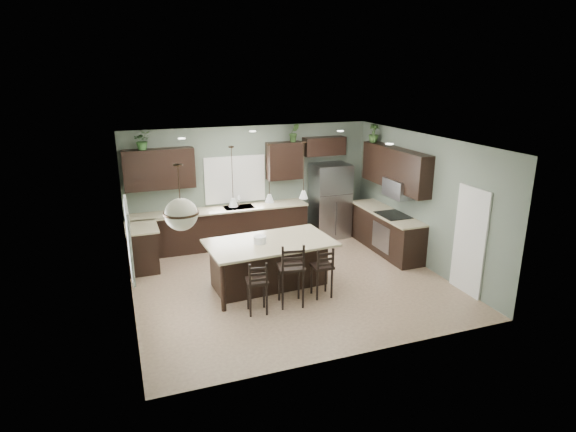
% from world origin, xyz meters
% --- Properties ---
extents(ground, '(6.00, 6.00, 0.00)m').
position_xyz_m(ground, '(0.00, 0.00, 0.00)').
color(ground, '#9E8466').
rests_on(ground, ground).
extents(pantry_door, '(0.04, 0.82, 2.04)m').
position_xyz_m(pantry_door, '(2.98, -1.55, 1.02)').
color(pantry_door, white).
rests_on(pantry_door, ground).
extents(window_back, '(1.35, 0.02, 1.00)m').
position_xyz_m(window_back, '(-0.40, 2.73, 1.55)').
color(window_back, white).
rests_on(window_back, room_shell).
extents(window_left, '(0.02, 1.10, 1.00)m').
position_xyz_m(window_left, '(-2.98, -0.80, 1.55)').
color(window_left, white).
rests_on(window_left, room_shell).
extents(left_return_cabs, '(0.60, 0.90, 0.90)m').
position_xyz_m(left_return_cabs, '(-2.70, 1.70, 0.45)').
color(left_return_cabs, black).
rests_on(left_return_cabs, ground).
extents(left_return_countertop, '(0.66, 0.96, 0.04)m').
position_xyz_m(left_return_countertop, '(-2.68, 1.70, 0.92)').
color(left_return_countertop, '#C0B591').
rests_on(left_return_countertop, left_return_cabs).
extents(back_lower_cabs, '(4.20, 0.60, 0.90)m').
position_xyz_m(back_lower_cabs, '(-0.85, 2.45, 0.45)').
color(back_lower_cabs, black).
rests_on(back_lower_cabs, ground).
extents(back_countertop, '(4.20, 0.66, 0.04)m').
position_xyz_m(back_countertop, '(-0.85, 2.43, 0.92)').
color(back_countertop, '#C0B591').
rests_on(back_countertop, back_lower_cabs).
extents(sink_inset, '(0.70, 0.45, 0.01)m').
position_xyz_m(sink_inset, '(-0.40, 2.43, 0.94)').
color(sink_inset, gray).
rests_on(sink_inset, back_countertop).
extents(faucet, '(0.02, 0.02, 0.28)m').
position_xyz_m(faucet, '(-0.40, 2.40, 1.08)').
color(faucet, silver).
rests_on(faucet, back_countertop).
extents(back_upper_left, '(1.55, 0.34, 0.90)m').
position_xyz_m(back_upper_left, '(-2.15, 2.58, 1.95)').
color(back_upper_left, black).
rests_on(back_upper_left, room_shell).
extents(back_upper_right, '(0.85, 0.34, 0.90)m').
position_xyz_m(back_upper_right, '(0.80, 2.58, 1.95)').
color(back_upper_right, black).
rests_on(back_upper_right, room_shell).
extents(fridge_header, '(1.05, 0.34, 0.45)m').
position_xyz_m(fridge_header, '(1.85, 2.58, 2.25)').
color(fridge_header, black).
rests_on(fridge_header, room_shell).
extents(right_lower_cabs, '(0.60, 2.35, 0.90)m').
position_xyz_m(right_lower_cabs, '(2.70, 0.87, 0.45)').
color(right_lower_cabs, black).
rests_on(right_lower_cabs, ground).
extents(right_countertop, '(0.66, 2.35, 0.04)m').
position_xyz_m(right_countertop, '(2.68, 0.87, 0.92)').
color(right_countertop, '#C0B591').
rests_on(right_countertop, right_lower_cabs).
extents(cooktop, '(0.58, 0.75, 0.02)m').
position_xyz_m(cooktop, '(2.68, 0.60, 0.94)').
color(cooktop, black).
rests_on(cooktop, right_countertop).
extents(wall_oven_front, '(0.01, 0.72, 0.60)m').
position_xyz_m(wall_oven_front, '(2.40, 0.60, 0.45)').
color(wall_oven_front, gray).
rests_on(wall_oven_front, right_lower_cabs).
extents(right_upper_cabs, '(0.34, 2.35, 0.90)m').
position_xyz_m(right_upper_cabs, '(2.83, 0.87, 1.95)').
color(right_upper_cabs, black).
rests_on(right_upper_cabs, room_shell).
extents(microwave, '(0.40, 0.75, 0.40)m').
position_xyz_m(microwave, '(2.78, 0.60, 1.55)').
color(microwave, gray).
rests_on(microwave, right_upper_cabs).
extents(refrigerator, '(0.90, 0.74, 1.85)m').
position_xyz_m(refrigerator, '(1.91, 2.29, 0.93)').
color(refrigerator, gray).
rests_on(refrigerator, ground).
extents(kitchen_island, '(2.47, 1.50, 0.92)m').
position_xyz_m(kitchen_island, '(-0.43, -0.06, 0.46)').
color(kitchen_island, black).
rests_on(kitchen_island, ground).
extents(serving_dish, '(0.24, 0.24, 0.14)m').
position_xyz_m(serving_dish, '(-0.63, -0.07, 0.99)').
color(serving_dish, white).
rests_on(serving_dish, kitchen_island).
extents(bar_stool_left, '(0.41, 0.41, 0.98)m').
position_xyz_m(bar_stool_left, '(-0.97, -0.99, 0.49)').
color(bar_stool_left, black).
rests_on(bar_stool_left, ground).
extents(bar_stool_center, '(0.51, 0.51, 1.20)m').
position_xyz_m(bar_stool_center, '(-0.32, -0.91, 0.60)').
color(bar_stool_center, black).
rests_on(bar_stool_center, ground).
extents(bar_stool_right, '(0.38, 0.38, 0.99)m').
position_xyz_m(bar_stool_right, '(0.33, -0.79, 0.50)').
color(bar_stool_right, black).
rests_on(bar_stool_right, ground).
extents(pendant_left, '(0.17, 0.17, 1.10)m').
position_xyz_m(pendant_left, '(-1.13, -0.10, 2.25)').
color(pendant_left, silver).
rests_on(pendant_left, room_shell).
extents(pendant_center, '(0.17, 0.17, 1.10)m').
position_xyz_m(pendant_center, '(-0.43, -0.06, 2.25)').
color(pendant_center, silver).
rests_on(pendant_center, room_shell).
extents(pendant_right, '(0.17, 0.17, 1.10)m').
position_xyz_m(pendant_right, '(0.26, -0.01, 2.25)').
color(pendant_right, silver).
rests_on(pendant_right, room_shell).
extents(chandelier, '(0.52, 0.52, 0.99)m').
position_xyz_m(chandelier, '(-2.23, -1.45, 2.30)').
color(chandelier, beige).
rests_on(chandelier, room_shell).
extents(plant_back_left, '(0.39, 0.35, 0.41)m').
position_xyz_m(plant_back_left, '(-2.46, 2.55, 2.61)').
color(plant_back_left, '#2B5425').
rests_on(plant_back_left, back_upper_left).
extents(plant_back_right, '(0.27, 0.23, 0.44)m').
position_xyz_m(plant_back_right, '(1.04, 2.55, 2.62)').
color(plant_back_right, '#315123').
rests_on(plant_back_right, back_upper_right).
extents(plant_right_wall, '(0.29, 0.29, 0.43)m').
position_xyz_m(plant_right_wall, '(2.80, 1.85, 2.61)').
color(plant_right_wall, '#355826').
rests_on(plant_right_wall, right_upper_cabs).
extents(room_shell, '(6.00, 6.00, 6.00)m').
position_xyz_m(room_shell, '(0.00, 0.00, 1.70)').
color(room_shell, slate).
rests_on(room_shell, ground).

